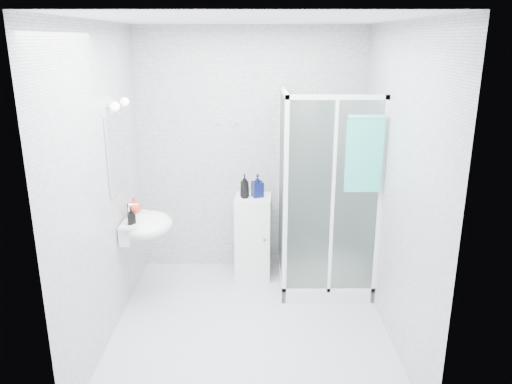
{
  "coord_description": "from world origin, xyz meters",
  "views": [
    {
      "loc": [
        0.04,
        -3.91,
        2.46
      ],
      "look_at": [
        0.05,
        0.35,
        1.15
      ],
      "focal_mm": 35.0,
      "sensor_mm": 36.0,
      "label": 1
    }
  ],
  "objects_px": {
    "shower_enclosure": "(317,246)",
    "shampoo_bottle_b": "(257,186)",
    "storage_cabinet": "(253,237)",
    "soap_dispenser_black": "(132,216)",
    "soap_dispenser_orange": "(134,205)",
    "hand_towel": "(364,152)",
    "shampoo_bottle_a": "(245,186)",
    "wall_basin": "(145,225)"
  },
  "relations": [
    {
      "from": "hand_towel",
      "to": "shampoo_bottle_a",
      "type": "distance_m",
      "value": 1.33
    },
    {
      "from": "wall_basin",
      "to": "soap_dispenser_black",
      "type": "distance_m",
      "value": 0.22
    },
    {
      "from": "shampoo_bottle_b",
      "to": "soap_dispenser_black",
      "type": "bearing_deg",
      "value": -147.97
    },
    {
      "from": "hand_towel",
      "to": "soap_dispenser_orange",
      "type": "relative_size",
      "value": 4.33
    },
    {
      "from": "shampoo_bottle_b",
      "to": "shampoo_bottle_a",
      "type": "bearing_deg",
      "value": -166.47
    },
    {
      "from": "wall_basin",
      "to": "soap_dispenser_orange",
      "type": "bearing_deg",
      "value": 129.42
    },
    {
      "from": "soap_dispenser_orange",
      "to": "hand_towel",
      "type": "bearing_deg",
      "value": -6.38
    },
    {
      "from": "wall_basin",
      "to": "shampoo_bottle_b",
      "type": "distance_m",
      "value": 1.22
    },
    {
      "from": "wall_basin",
      "to": "hand_towel",
      "type": "relative_size",
      "value": 0.81
    },
    {
      "from": "shower_enclosure",
      "to": "shampoo_bottle_a",
      "type": "relative_size",
      "value": 8.06
    },
    {
      "from": "shampoo_bottle_b",
      "to": "wall_basin",
      "type": "bearing_deg",
      "value": -151.65
    },
    {
      "from": "shampoo_bottle_a",
      "to": "shampoo_bottle_b",
      "type": "distance_m",
      "value": 0.14
    },
    {
      "from": "soap_dispenser_black",
      "to": "shampoo_bottle_b",
      "type": "bearing_deg",
      "value": 32.03
    },
    {
      "from": "storage_cabinet",
      "to": "soap_dispenser_black",
      "type": "distance_m",
      "value": 1.39
    },
    {
      "from": "wall_basin",
      "to": "soap_dispenser_black",
      "type": "xyz_separation_m",
      "value": [
        -0.08,
        -0.14,
        0.15
      ]
    },
    {
      "from": "storage_cabinet",
      "to": "shampoo_bottle_a",
      "type": "distance_m",
      "value": 0.58
    },
    {
      "from": "storage_cabinet",
      "to": "shampoo_bottle_b",
      "type": "height_order",
      "value": "shampoo_bottle_b"
    },
    {
      "from": "shampoo_bottle_b",
      "to": "soap_dispenser_orange",
      "type": "height_order",
      "value": "shampoo_bottle_b"
    },
    {
      "from": "shower_enclosure",
      "to": "shampoo_bottle_a",
      "type": "bearing_deg",
      "value": 163.34
    },
    {
      "from": "soap_dispenser_black",
      "to": "storage_cabinet",
      "type": "bearing_deg",
      "value": 33.08
    },
    {
      "from": "shower_enclosure",
      "to": "shampoo_bottle_b",
      "type": "relative_size",
      "value": 8.38
    },
    {
      "from": "storage_cabinet",
      "to": "soap_dispenser_orange",
      "type": "xyz_separation_m",
      "value": [
        -1.13,
        -0.42,
        0.5
      ]
    },
    {
      "from": "storage_cabinet",
      "to": "shampoo_bottle_a",
      "type": "height_order",
      "value": "shampoo_bottle_a"
    },
    {
      "from": "soap_dispenser_orange",
      "to": "shampoo_bottle_a",
      "type": "bearing_deg",
      "value": 20.24
    },
    {
      "from": "soap_dispenser_orange",
      "to": "storage_cabinet",
      "type": "bearing_deg",
      "value": 20.22
    },
    {
      "from": "shampoo_bottle_b",
      "to": "soap_dispenser_orange",
      "type": "bearing_deg",
      "value": -160.49
    },
    {
      "from": "storage_cabinet",
      "to": "hand_towel",
      "type": "height_order",
      "value": "hand_towel"
    },
    {
      "from": "storage_cabinet",
      "to": "shampoo_bottle_a",
      "type": "bearing_deg",
      "value": -156.86
    },
    {
      "from": "storage_cabinet",
      "to": "shampoo_bottle_b",
      "type": "xyz_separation_m",
      "value": [
        0.05,
        0.0,
        0.57
      ]
    },
    {
      "from": "shower_enclosure",
      "to": "hand_towel",
      "type": "height_order",
      "value": "shower_enclosure"
    },
    {
      "from": "shower_enclosure",
      "to": "soap_dispenser_black",
      "type": "height_order",
      "value": "shower_enclosure"
    },
    {
      "from": "shampoo_bottle_b",
      "to": "soap_dispenser_orange",
      "type": "xyz_separation_m",
      "value": [
        -1.18,
        -0.42,
        -0.07
      ]
    },
    {
      "from": "shower_enclosure",
      "to": "hand_towel",
      "type": "distance_m",
      "value": 1.18
    },
    {
      "from": "hand_towel",
      "to": "shampoo_bottle_b",
      "type": "distance_m",
      "value": 1.24
    },
    {
      "from": "shower_enclosure",
      "to": "wall_basin",
      "type": "relative_size",
      "value": 3.57
    },
    {
      "from": "soap_dispenser_black",
      "to": "shower_enclosure",
      "type": "bearing_deg",
      "value": 14.78
    },
    {
      "from": "shampoo_bottle_a",
      "to": "shower_enclosure",
      "type": "bearing_deg",
      "value": -16.66
    },
    {
      "from": "shampoo_bottle_a",
      "to": "soap_dispenser_black",
      "type": "relative_size",
      "value": 1.55
    },
    {
      "from": "shampoo_bottle_b",
      "to": "shower_enclosure",
      "type": "bearing_deg",
      "value": -22.66
    },
    {
      "from": "shampoo_bottle_a",
      "to": "shampoo_bottle_b",
      "type": "xyz_separation_m",
      "value": [
        0.13,
        0.03,
        -0.0
      ]
    },
    {
      "from": "shampoo_bottle_a",
      "to": "soap_dispenser_black",
      "type": "height_order",
      "value": "shampoo_bottle_a"
    },
    {
      "from": "soap_dispenser_orange",
      "to": "soap_dispenser_black",
      "type": "distance_m",
      "value": 0.3
    }
  ]
}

